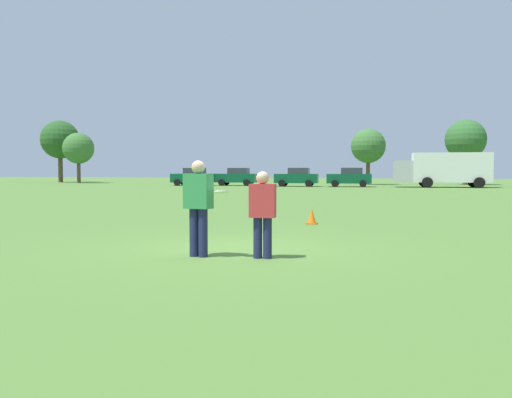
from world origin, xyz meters
TOP-DOWN VIEW (x-y plane):
  - ground_plane at (0.00, 0.00)m, footprint 194.99×194.99m
  - player_thrower at (-0.39, -0.94)m, footprint 0.52×0.34m
  - player_defender at (0.78, -0.81)m, footprint 0.48×0.30m
  - frisbee at (0.06, -0.95)m, footprint 0.27×0.27m
  - traffic_cone at (0.62, 5.48)m, footprint 0.32×0.32m
  - parked_car_near_left at (-17.69, 41.24)m, footprint 4.32×2.45m
  - parked_car_mid_left at (-13.36, 42.55)m, footprint 4.32×2.45m
  - parked_car_center at (-6.83, 41.42)m, footprint 4.32×2.45m
  - parked_car_mid_right at (-1.72, 41.54)m, footprint 4.32×2.45m
  - box_truck at (6.79, 41.98)m, footprint 8.65×3.41m
  - tree_west_oak at (-40.40, 51.01)m, footprint 5.00×5.00m
  - tree_west_maple at (-35.69, 48.07)m, footprint 3.83×3.83m
  - tree_center_elm at (-0.55, 50.01)m, footprint 3.79×3.79m
  - tree_east_birch at (9.71, 52.25)m, footprint 4.37×4.37m

SIDE VIEW (x-z plane):
  - ground_plane at x=0.00m, z-range 0.00..0.00m
  - traffic_cone at x=0.62m, z-range -0.01..0.47m
  - player_defender at x=0.78m, z-range 0.09..1.65m
  - parked_car_near_left at x=-17.69m, z-range 0.01..1.83m
  - parked_car_mid_left at x=-13.36m, z-range 0.01..1.83m
  - parked_car_center at x=-6.83m, z-range 0.01..1.83m
  - parked_car_mid_right at x=-1.72m, z-range 0.01..1.83m
  - player_thrower at x=-0.39m, z-range 0.11..1.86m
  - frisbee at x=0.06m, z-range 1.15..1.23m
  - box_truck at x=6.79m, z-range 0.16..3.34m
  - tree_center_elm at x=-0.55m, z-range 1.16..7.31m
  - tree_west_maple at x=-35.69m, z-range 1.17..7.40m
  - tree_east_birch at x=9.71m, z-range 1.33..8.44m
  - tree_west_oak at x=-40.40m, z-range 1.53..9.65m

